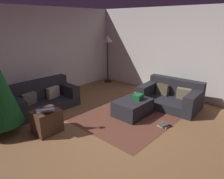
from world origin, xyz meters
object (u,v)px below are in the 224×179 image
object	(u,v)px
book_stack	(164,125)
tv_remote	(138,99)
gift_box	(138,97)
ottoman	(133,107)
corner_lamp	(108,42)
side_table	(47,121)
couch_left	(42,98)
laptop	(46,109)
couch_right	(171,96)

from	to	relation	value
book_stack	tv_remote	bearing A→B (deg)	81.92
gift_box	tv_remote	distance (m)	0.05
ottoman	corner_lamp	distance (m)	3.21
tv_remote	side_table	bearing A→B (deg)	137.06
book_stack	couch_left	bearing A→B (deg)	114.44
couch_left	laptop	size ratio (longest dim) A/B	3.45
side_table	tv_remote	bearing A→B (deg)	-24.31
laptop	book_stack	world-z (taller)	laptop
couch_right	side_table	world-z (taller)	couch_right
side_table	gift_box	bearing A→B (deg)	-23.96
side_table	couch_left	bearing A→B (deg)	64.43
side_table	corner_lamp	size ratio (longest dim) A/B	0.30
couch_right	corner_lamp	distance (m)	3.12
ottoman	couch_right	bearing A→B (deg)	-19.57
couch_right	ottoman	xyz separation A→B (m)	(-1.18, 0.42, -0.07)
couch_left	tv_remote	world-z (taller)	couch_left
tv_remote	corner_lamp	bearing A→B (deg)	39.40
couch_right	gift_box	distance (m)	1.12
tv_remote	couch_right	bearing A→B (deg)	-36.84
couch_right	laptop	distance (m)	3.28
laptop	gift_box	bearing A→B (deg)	-22.35
couch_left	couch_right	bearing A→B (deg)	136.43
ottoman	corner_lamp	size ratio (longest dim) A/B	0.51
couch_right	corner_lamp	bearing A→B (deg)	-13.67
ottoman	laptop	size ratio (longest dim) A/B	1.77
tv_remote	book_stack	xyz separation A→B (m)	(-0.11, -0.80, -0.36)
side_table	book_stack	size ratio (longest dim) A/B	1.88
couch_left	book_stack	bearing A→B (deg)	115.08
gift_box	tv_remote	size ratio (longest dim) A/B	1.56
couch_left	ottoman	bearing A→B (deg)	123.67
couch_left	couch_right	distance (m)	3.45
ottoman	laptop	distance (m)	2.05
couch_left	ottoman	size ratio (longest dim) A/B	1.95
tv_remote	side_table	size ratio (longest dim) A/B	0.31
laptop	ottoman	bearing A→B (deg)	-22.14
couch_left	laptop	xyz separation A→B (m)	(-0.58, -1.22, 0.26)
side_table	couch_right	bearing A→B (deg)	-22.23
side_table	laptop	distance (m)	0.30
couch_left	side_table	bearing A→B (deg)	65.07
couch_left	side_table	size ratio (longest dim) A/B	3.28
ottoman	book_stack	distance (m)	0.88
corner_lamp	book_stack	bearing A→B (deg)	-116.89
gift_box	laptop	size ratio (longest dim) A/B	0.50
laptop	couch_right	bearing A→B (deg)	-21.16
tv_remote	corner_lamp	world-z (taller)	corner_lamp
gift_box	corner_lamp	size ratio (longest dim) A/B	0.15
couch_right	book_stack	world-z (taller)	couch_right
side_table	laptop	world-z (taller)	laptop
couch_right	couch_left	bearing A→B (deg)	42.00
tv_remote	laptop	distance (m)	2.16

